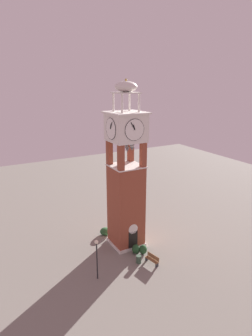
% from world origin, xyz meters
% --- Properties ---
extents(ground, '(80.00, 80.00, 0.00)m').
position_xyz_m(ground, '(0.00, 0.00, 0.00)').
color(ground, gray).
extents(clock_tower, '(3.72, 3.72, 17.88)m').
position_xyz_m(clock_tower, '(0.00, -0.00, 7.40)').
color(clock_tower, brown).
rests_on(clock_tower, ground).
extents(park_bench, '(0.74, 1.65, 0.95)m').
position_xyz_m(park_bench, '(0.49, -4.57, 0.48)').
color(park_bench, brown).
rests_on(park_bench, ground).
extents(lamp_post, '(0.36, 0.36, 4.02)m').
position_xyz_m(lamp_post, '(-5.27, -4.05, 2.77)').
color(lamp_post, black).
rests_on(lamp_post, ground).
extents(trash_bin, '(0.52, 0.52, 0.80)m').
position_xyz_m(trash_bin, '(-0.66, -3.82, 0.40)').
color(trash_bin, '#38513D').
rests_on(trash_bin, ground).
extents(shrub_near_entry, '(0.82, 0.82, 1.00)m').
position_xyz_m(shrub_near_entry, '(0.59, -2.67, 0.50)').
color(shrub_near_entry, '#234C28').
rests_on(shrub_near_entry, ground).
extents(shrub_left_of_tower, '(0.81, 0.81, 1.04)m').
position_xyz_m(shrub_left_of_tower, '(-0.04, -2.24, 0.52)').
color(shrub_left_of_tower, '#234C28').
rests_on(shrub_left_of_tower, ground).
extents(shrub_behind_bench, '(1.27, 1.27, 0.85)m').
position_xyz_m(shrub_behind_bench, '(-1.21, 2.91, 0.43)').
color(shrub_behind_bench, '#234C28').
rests_on(shrub_behind_bench, ground).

